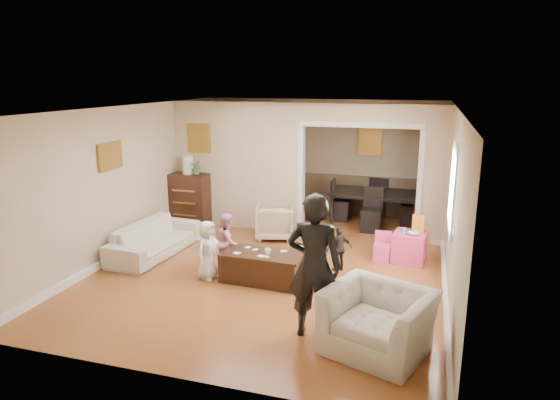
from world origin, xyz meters
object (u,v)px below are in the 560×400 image
(dining_table, at_px, (375,208))
(dresser, at_px, (189,200))
(armchair_back, at_px, (275,222))
(child_toddler, at_px, (339,249))
(coffee_table, at_px, (263,267))
(coffee_cup, at_px, (268,252))
(armchair_front, at_px, (378,321))
(child_kneel_a, at_px, (208,250))
(cyan_cup, at_px, (404,231))
(child_kneel_b, at_px, (228,241))
(sofa, at_px, (155,239))
(adult_person, at_px, (314,266))
(table_lamp, at_px, (188,165))
(play_table, at_px, (409,247))

(dining_table, bearing_deg, dresser, -157.45)
(armchair_back, distance_m, child_toddler, 2.01)
(coffee_table, xyz_separation_m, coffee_cup, (0.10, -0.05, 0.28))
(armchair_back, xyz_separation_m, coffee_table, (0.46, -2.07, -0.10))
(armchair_front, distance_m, child_kneel_a, 3.08)
(cyan_cup, xyz_separation_m, child_kneel_b, (-2.72, -1.17, -0.07))
(sofa, bearing_deg, adult_person, -116.92)
(coffee_table, bearing_deg, table_lamp, 136.18)
(child_kneel_a, xyz_separation_m, child_toddler, (1.90, 0.90, -0.09))
(adult_person, relative_size, child_kneel_a, 1.92)
(play_table, bearing_deg, sofa, -167.91)
(adult_person, distance_m, child_toddler, 2.21)
(table_lamp, bearing_deg, child_toddler, -24.33)
(armchair_front, bearing_deg, coffee_table, 160.95)
(child_kneel_a, bearing_deg, coffee_cup, -70.59)
(child_kneel_b, relative_size, child_toddler, 1.26)
(armchair_back, bearing_deg, coffee_table, 87.66)
(play_table, relative_size, adult_person, 0.30)
(child_kneel_b, height_order, child_toddler, child_kneel_b)
(armchair_front, xyz_separation_m, coffee_table, (-1.90, 1.52, -0.14))
(cyan_cup, relative_size, adult_person, 0.04)
(sofa, relative_size, child_toddler, 2.59)
(armchair_back, xyz_separation_m, table_lamp, (-1.96, 0.24, 0.98))
(dresser, height_order, dining_table, dresser)
(child_kneel_a, bearing_deg, child_kneel_b, -5.03)
(dresser, distance_m, adult_person, 5.14)
(dining_table, height_order, child_kneel_a, child_kneel_a)
(armchair_front, distance_m, dining_table, 5.28)
(play_table, bearing_deg, dresser, 170.10)
(sofa, xyz_separation_m, coffee_table, (2.23, -0.59, -0.06))
(table_lamp, height_order, coffee_cup, table_lamp)
(dresser, xyz_separation_m, play_table, (4.54, -0.79, -0.31))
(armchair_back, relative_size, table_lamp, 2.03)
(armchair_front, distance_m, adult_person, 0.95)
(cyan_cup, relative_size, child_toddler, 0.11)
(play_table, xyz_separation_m, adult_person, (-1.00, -2.92, 0.64))
(cyan_cup, xyz_separation_m, dining_table, (-0.72, 2.25, -0.21))
(table_lamp, xyz_separation_m, child_kneel_b, (1.71, -2.02, -0.83))
(adult_person, bearing_deg, dining_table, -93.10)
(play_table, bearing_deg, table_lamp, 170.10)
(child_kneel_a, bearing_deg, play_table, -47.22)
(table_lamp, relative_size, coffee_table, 0.29)
(sofa, distance_m, armchair_front, 4.64)
(dresser, xyz_separation_m, child_kneel_b, (1.71, -2.02, -0.09))
(sofa, height_order, dining_table, dining_table)
(armchair_front, bearing_deg, child_kneel_b, 164.61)
(child_kneel_a, bearing_deg, child_toddler, -51.25)
(dresser, bearing_deg, child_kneel_a, -57.62)
(coffee_cup, bearing_deg, child_toddler, 40.10)
(table_lamp, height_order, child_kneel_a, table_lamp)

